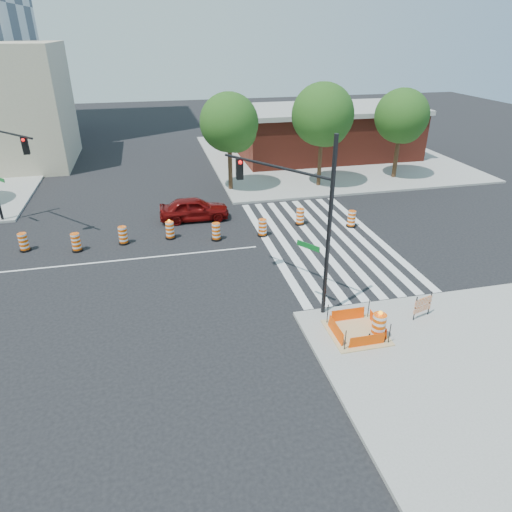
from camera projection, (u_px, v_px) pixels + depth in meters
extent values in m
plane|color=black|center=(127.00, 260.00, 24.16)|extent=(120.00, 120.00, 0.00)
cube|color=gray|center=(325.00, 156.00, 43.46)|extent=(22.00, 22.00, 0.15)
cube|color=silver|center=(270.00, 245.00, 25.74)|extent=(0.45, 13.50, 0.01)
cube|color=silver|center=(285.00, 244.00, 25.92)|extent=(0.45, 13.50, 0.01)
cube|color=silver|center=(300.00, 242.00, 26.11)|extent=(0.45, 13.50, 0.01)
cube|color=silver|center=(315.00, 241.00, 26.29)|extent=(0.45, 13.50, 0.01)
cube|color=silver|center=(330.00, 239.00, 26.47)|extent=(0.45, 13.50, 0.01)
cube|color=silver|center=(344.00, 238.00, 26.65)|extent=(0.45, 13.50, 0.01)
cube|color=silver|center=(358.00, 236.00, 26.84)|extent=(0.45, 13.50, 0.01)
cube|color=silver|center=(372.00, 235.00, 27.02)|extent=(0.45, 13.50, 0.01)
cube|color=silver|center=(127.00, 260.00, 24.16)|extent=(14.00, 0.12, 0.01)
cube|color=tan|center=(356.00, 333.00, 18.07)|extent=(2.20, 2.20, 0.05)
cube|color=#FF4C05|center=(367.00, 341.00, 17.17)|extent=(1.44, 0.02, 0.55)
cube|color=#FF4C05|center=(348.00, 315.00, 18.74)|extent=(1.44, 0.02, 0.55)
cube|color=#FF4C05|center=(336.00, 330.00, 17.77)|extent=(0.02, 1.44, 0.55)
cube|color=#FF4C05|center=(378.00, 324.00, 18.14)|extent=(0.02, 1.44, 0.55)
cylinder|color=black|center=(345.00, 341.00, 16.91)|extent=(0.04, 0.04, 0.90)
cylinder|color=black|center=(390.00, 334.00, 17.28)|extent=(0.04, 0.04, 0.90)
cylinder|color=black|center=(328.00, 314.00, 18.48)|extent=(0.04, 0.04, 0.90)
cylinder|color=black|center=(369.00, 309.00, 18.84)|extent=(0.04, 0.04, 0.90)
cube|color=maroon|center=(327.00, 135.00, 42.56)|extent=(16.00, 8.00, 4.20)
cube|color=gray|center=(329.00, 109.00, 41.53)|extent=(16.50, 8.50, 0.40)
imported|color=#600808|center=(194.00, 209.00, 28.89)|extent=(4.39, 1.85, 1.48)
cylinder|color=black|center=(329.00, 231.00, 17.76)|extent=(0.17, 0.17, 7.49)
cylinder|color=black|center=(274.00, 166.00, 18.52)|extent=(3.33, 4.66, 0.11)
cube|color=black|center=(240.00, 169.00, 19.89)|extent=(0.30, 0.26, 0.94)
sphere|color=#FF0C0C|center=(240.00, 162.00, 19.59)|extent=(0.17, 0.17, 0.17)
cube|color=#0C591E|center=(308.00, 246.00, 18.74)|extent=(0.68, 0.94, 0.23)
cylinder|color=black|center=(3.00, 132.00, 24.85)|extent=(3.78, 4.25, 0.11)
cube|color=black|center=(25.00, 145.00, 24.05)|extent=(0.30, 0.26, 0.93)
sphere|color=#FF0C0C|center=(23.00, 140.00, 23.75)|extent=(0.17, 0.17, 0.17)
cylinder|color=black|center=(377.00, 338.00, 17.70)|extent=(0.66, 0.66, 0.11)
cylinder|color=#EE5205|center=(379.00, 326.00, 17.45)|extent=(0.53, 0.53, 1.05)
sphere|color=#FF990C|center=(381.00, 313.00, 17.18)|extent=(0.18, 0.18, 0.18)
cube|color=#EE5205|center=(423.00, 301.00, 18.73)|extent=(0.92, 0.30, 0.31)
cube|color=#EE5205|center=(422.00, 309.00, 18.89)|extent=(0.92, 0.30, 0.25)
cylinder|color=black|center=(415.00, 309.00, 18.65)|extent=(0.04, 0.04, 1.12)
cylinder|color=black|center=(430.00, 303.00, 19.01)|extent=(0.04, 0.04, 1.12)
cylinder|color=#382314|center=(230.00, 161.00, 33.51)|extent=(0.32, 0.32, 4.46)
sphere|color=#184D16|center=(229.00, 122.00, 32.27)|extent=(4.18, 4.18, 4.18)
sphere|color=#184D16|center=(235.00, 131.00, 32.95)|extent=(3.07, 3.07, 3.07)
sphere|color=#184D16|center=(224.00, 129.00, 32.20)|extent=(2.79, 2.79, 2.79)
cylinder|color=#382314|center=(320.00, 156.00, 34.25)|extent=(0.30, 0.30, 4.82)
sphere|color=#184D16|center=(323.00, 114.00, 32.91)|extent=(4.52, 4.52, 4.52)
sphere|color=#184D16|center=(327.00, 124.00, 33.58)|extent=(3.31, 3.31, 3.31)
sphere|color=#184D16|center=(318.00, 122.00, 32.87)|extent=(3.01, 3.01, 3.01)
cylinder|color=#382314|center=(397.00, 152.00, 36.29)|extent=(0.34, 0.34, 4.41)
sphere|color=#184D16|center=(402.00, 116.00, 35.05)|extent=(4.14, 4.14, 4.14)
sphere|color=#184D16|center=(405.00, 124.00, 35.75)|extent=(3.03, 3.03, 3.03)
sphere|color=#184D16|center=(397.00, 122.00, 34.96)|extent=(2.76, 2.76, 2.76)
cylinder|color=black|center=(26.00, 250.00, 25.13)|extent=(0.60, 0.60, 0.10)
cylinder|color=#EE5205|center=(23.00, 241.00, 24.90)|extent=(0.48, 0.48, 0.95)
cylinder|color=black|center=(78.00, 250.00, 25.10)|extent=(0.60, 0.60, 0.10)
cylinder|color=#EE5205|center=(76.00, 242.00, 24.87)|extent=(0.48, 0.48, 0.95)
cylinder|color=black|center=(124.00, 243.00, 25.95)|extent=(0.60, 0.60, 0.10)
cylinder|color=#EE5205|center=(123.00, 235.00, 25.72)|extent=(0.48, 0.48, 0.95)
cylinder|color=black|center=(171.00, 237.00, 26.61)|extent=(0.60, 0.60, 0.10)
cylinder|color=#EE5205|center=(170.00, 230.00, 26.39)|extent=(0.48, 0.48, 0.95)
sphere|color=#FF990C|center=(169.00, 221.00, 26.14)|extent=(0.16, 0.16, 0.16)
cylinder|color=black|center=(217.00, 239.00, 26.42)|extent=(0.60, 0.60, 0.10)
cylinder|color=#EE5205|center=(216.00, 231.00, 26.19)|extent=(0.48, 0.48, 0.95)
cylinder|color=black|center=(262.00, 235.00, 26.94)|extent=(0.60, 0.60, 0.10)
cylinder|color=#EE5205|center=(263.00, 227.00, 26.71)|extent=(0.48, 0.48, 0.95)
cylinder|color=black|center=(300.00, 224.00, 28.49)|extent=(0.60, 0.60, 0.10)
cylinder|color=#EE5205|center=(300.00, 216.00, 28.27)|extent=(0.48, 0.48, 0.95)
cylinder|color=black|center=(351.00, 226.00, 28.17)|extent=(0.60, 0.60, 0.10)
cylinder|color=#EE5205|center=(352.00, 218.00, 27.94)|extent=(0.48, 0.48, 0.95)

